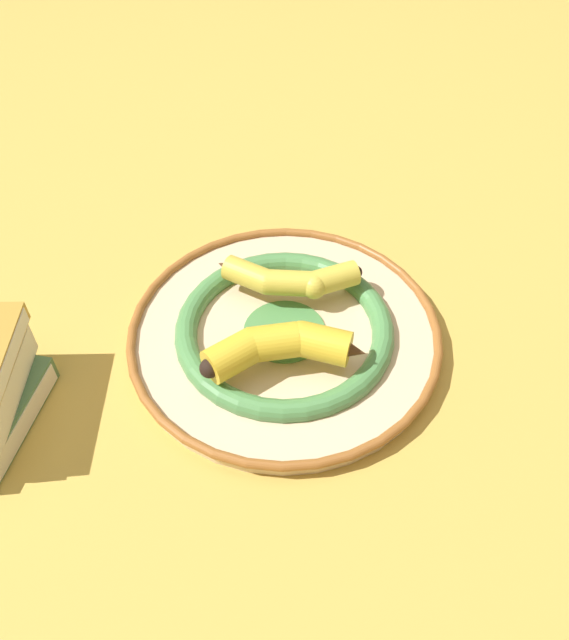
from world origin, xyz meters
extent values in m
plane|color=gold|center=(0.00, 0.00, 0.00)|extent=(2.80, 2.80, 0.00)
cylinder|color=beige|center=(0.02, -0.04, 0.01)|extent=(0.35, 0.35, 0.02)
torus|color=#4C894C|center=(0.02, -0.04, 0.02)|extent=(0.25, 0.25, 0.03)
cylinder|color=#4C894C|center=(0.02, -0.04, 0.02)|extent=(0.10, 0.10, 0.00)
torus|color=#995B28|center=(0.02, -0.04, 0.02)|extent=(0.37, 0.37, 0.01)
cylinder|color=gold|center=(-0.01, 0.03, 0.05)|extent=(0.06, 0.06, 0.03)
cylinder|color=gold|center=(0.04, 0.01, 0.05)|extent=(0.06, 0.04, 0.03)
cylinder|color=gold|center=(0.09, 0.01, 0.05)|extent=(0.06, 0.04, 0.03)
sphere|color=gold|center=(0.01, 0.02, 0.05)|extent=(0.03, 0.03, 0.03)
sphere|color=gold|center=(0.06, 0.00, 0.05)|extent=(0.03, 0.03, 0.03)
cone|color=#472D19|center=(-0.03, 0.05, 0.05)|extent=(0.04, 0.04, 0.02)
sphere|color=black|center=(0.12, 0.01, 0.05)|extent=(0.02, 0.02, 0.02)
cylinder|color=gold|center=(0.05, -0.09, 0.05)|extent=(0.07, 0.06, 0.04)
cylinder|color=gold|center=(0.00, -0.08, 0.05)|extent=(0.05, 0.04, 0.04)
cylinder|color=gold|center=(-0.05, -0.09, 0.05)|extent=(0.07, 0.06, 0.04)
sphere|color=gold|center=(0.03, -0.08, 0.05)|extent=(0.04, 0.04, 0.04)
sphere|color=gold|center=(-0.02, -0.08, 0.05)|extent=(0.04, 0.04, 0.04)
cone|color=#472D19|center=(0.08, -0.11, 0.05)|extent=(0.04, 0.04, 0.03)
sphere|color=black|center=(-0.07, -0.10, 0.05)|extent=(0.02, 0.02, 0.02)
camera|label=1|loc=(-0.07, -0.51, 0.56)|focal=35.00mm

